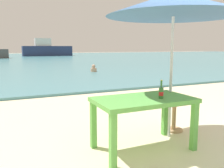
{
  "coord_description": "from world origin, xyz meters",
  "views": [
    {
      "loc": [
        -2.93,
        -2.14,
        1.48
      ],
      "look_at": [
        -0.56,
        3.0,
        0.6
      ],
      "focal_mm": 38.48,
      "sensor_mm": 36.0,
      "label": 1
    }
  ],
  "objects": [
    {
      "name": "beer_bottle_amber",
      "position": [
        -0.93,
        0.56,
        0.85
      ],
      "size": [
        0.07,
        0.07,
        0.26
      ],
      "color": "#2D662D",
      "rests_on": "picnic_table_green"
    },
    {
      "name": "picnic_table_green",
      "position": [
        -1.13,
        0.69,
        0.65
      ],
      "size": [
        1.4,
        0.8,
        0.76
      ],
      "color": "#60B24C",
      "rests_on": "ground_plane"
    },
    {
      "name": "swimmer_person",
      "position": [
        1.83,
        10.71,
        0.24
      ],
      "size": [
        0.34,
        0.34,
        0.41
      ],
      "color": "tan",
      "rests_on": "sea_water"
    },
    {
      "name": "sea_water",
      "position": [
        0.0,
        30.0,
        0.04
      ],
      "size": [
        120.0,
        50.0,
        0.08
      ],
      "primitive_type": "cube",
      "color": "teal",
      "rests_on": "ground_plane"
    },
    {
      "name": "side_table_wood",
      "position": [
        -0.22,
        1.13,
        0.35
      ],
      "size": [
        0.44,
        0.44,
        0.54
      ],
      "color": "tan",
      "rests_on": "ground_plane"
    },
    {
      "name": "boat_barge",
      "position": [
        3.71,
        37.08,
        1.07
      ],
      "size": [
        7.54,
        2.06,
        2.74
      ],
      "color": "navy",
      "rests_on": "sea_water"
    },
    {
      "name": "patio_umbrella",
      "position": [
        -0.48,
        0.93,
        2.12
      ],
      "size": [
        2.1,
        2.1,
        2.3
      ],
      "color": "silver",
      "rests_on": "ground_plane"
    }
  ]
}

